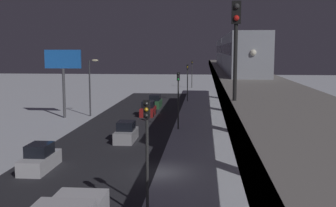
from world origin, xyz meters
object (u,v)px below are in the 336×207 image
object	(u,v)px
sedan_white	(40,159)
traffic_light_mid	(178,92)
rail_signal	(236,33)
sedan_green	(155,102)
sedan_red	(148,110)
subway_train	(234,52)
traffic_light_far	(188,77)
traffic_light_near	(147,143)
commercial_billboard	(63,66)
traffic_light_distant	(192,70)
sedan_silver	(126,133)

from	to	relation	value
sedan_white	traffic_light_mid	distance (m)	19.55
rail_signal	sedan_green	size ratio (longest dim) A/B	0.85
sedan_green	sedan_red	bearing A→B (deg)	-90.00
subway_train	traffic_light_far	distance (m)	25.20
sedan_red	traffic_light_near	distance (m)	35.41
subway_train	traffic_light_far	xyz separation A→B (m)	(6.23, -24.01, -4.44)
sedan_white	commercial_billboard	size ratio (longest dim) A/B	0.50
sedan_white	traffic_light_distant	size ratio (longest dim) A/B	0.70
traffic_light_distant	sedan_silver	bearing A→B (deg)	85.34
sedan_white	traffic_light_far	size ratio (longest dim) A/B	0.70
sedan_silver	traffic_light_near	distance (m)	19.75
rail_signal	traffic_light_far	bearing A→B (deg)	-85.68
rail_signal	traffic_light_distant	size ratio (longest dim) A/B	0.62
rail_signal	sedan_silver	size ratio (longest dim) A/B	0.97
sedan_green	traffic_light_mid	world-z (taller)	traffic_light_mid
sedan_red	sedan_white	bearing A→B (deg)	-99.94
sedan_red	commercial_billboard	size ratio (longest dim) A/B	0.48
rail_signal	sedan_green	world-z (taller)	rail_signal
rail_signal	traffic_light_mid	xyz separation A→B (m)	(4.12, -29.01, -5.39)
rail_signal	traffic_light_distant	xyz separation A→B (m)	(4.12, -80.07, -5.39)
sedan_white	traffic_light_mid	xyz separation A→B (m)	(-9.30, -16.85, 3.40)
subway_train	traffic_light_far	size ratio (longest dim) A/B	5.76
sedan_white	traffic_light_near	xyz separation A→B (m)	(-9.30, 8.68, 3.40)
subway_train	sedan_silver	bearing A→B (deg)	36.76
traffic_light_mid	commercial_billboard	xyz separation A→B (m)	(15.43, -6.55, 2.63)
sedan_white	traffic_light_near	world-z (taller)	traffic_light_near
traffic_light_near	traffic_light_mid	bearing A→B (deg)	-90.00
sedan_red	traffic_light_far	bearing A→B (deg)	73.75
traffic_light_mid	commercial_billboard	distance (m)	16.97
sedan_green	sedan_silver	size ratio (longest dim) A/B	1.13
sedan_green	sedan_silver	world-z (taller)	same
sedan_white	traffic_light_distant	bearing A→B (deg)	-97.80
rail_signal	traffic_light_mid	size ratio (longest dim) A/B	0.62
sedan_red	traffic_light_near	bearing A→B (deg)	-82.34
sedan_green	traffic_light_near	distance (m)	43.32
subway_train	traffic_light_far	world-z (taller)	subway_train
sedan_red	traffic_light_distant	world-z (taller)	traffic_light_distant
commercial_billboard	sedan_silver	bearing A→B (deg)	129.09
subway_train	commercial_billboard	distance (m)	22.30
rail_signal	commercial_billboard	world-z (taller)	rail_signal
rail_signal	traffic_light_far	world-z (taller)	rail_signal
rail_signal	traffic_light_distant	world-z (taller)	rail_signal
sedan_silver	traffic_light_distant	distance (m)	58.00
traffic_light_mid	traffic_light_far	xyz separation A→B (m)	(0.00, -25.53, 0.00)
subway_train	traffic_light_distant	xyz separation A→B (m)	(6.23, -49.54, -4.44)
rail_signal	traffic_light_distant	bearing A→B (deg)	-87.05
traffic_light_far	sedan_white	bearing A→B (deg)	77.62
sedan_green	traffic_light_near	bearing A→B (deg)	-83.75
sedan_green	traffic_light_distant	distance (m)	34.16
sedan_red	commercial_billboard	distance (m)	12.64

